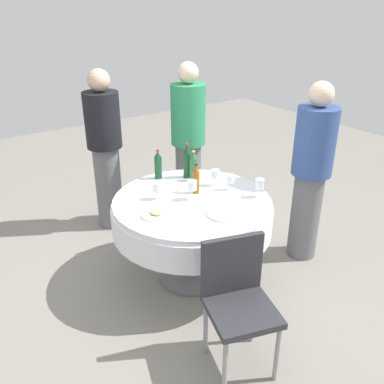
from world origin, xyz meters
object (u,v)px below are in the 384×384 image
bottle_dark_green_north (158,165)px  person_south (311,171)px  wine_glass_far (230,180)px  chair_west (237,294)px  dining_table (192,216)px  wine_glass_rear (157,187)px  person_mid (105,149)px  plate_right (168,187)px  bottle_dark_green_mid (187,162)px  plate_far (156,214)px  bottle_green_south (193,167)px  plate_inner (223,214)px  person_north (188,143)px  bottle_amber_rear (196,179)px  wine_glass_outer (260,184)px  wine_glass_west (191,186)px  wine_glass_left (215,174)px

bottle_dark_green_north → person_south: size_ratio=0.16×
wine_glass_far → person_south: size_ratio=0.08×
wine_glass_far → person_south: (0.26, 0.68, 0.00)m
chair_west → bottle_dark_green_north: bearing=-83.7°
dining_table → wine_glass_rear: size_ratio=8.97×
chair_west → person_mid: bearing=-75.5°
wine_glass_rear → person_south: bearing=70.1°
plate_right → bottle_dark_green_mid: bearing=109.4°
plate_far → chair_west: chair_west is taller
wine_glass_far → plate_far: wine_glass_far is taller
bottle_green_south → plate_right: size_ratio=1.12×
wine_glass_rear → plate_far: (0.23, -0.15, -0.09)m
plate_inner → dining_table: bearing=-172.9°
plate_inner → bottle_dark_green_north: bearing=-176.9°
wine_glass_rear → plate_right: bearing=126.9°
bottle_dark_green_north → chair_west: 1.45m
plate_far → dining_table: bearing=100.8°
wine_glass_far → person_north: person_north is taller
bottle_dark_green_mid → person_south: person_south is taller
bottle_amber_rear → plate_far: (0.15, -0.46, -0.10)m
wine_glass_outer → plate_far: size_ratio=0.70×
bottle_dark_green_north → wine_glass_west: bottle_dark_green_north is taller
bottle_green_south → bottle_dark_green_mid: size_ratio=0.88×
bottle_green_south → wine_glass_west: (0.29, -0.22, -0.01)m
person_south → wine_glass_far: bearing=-95.3°
wine_glass_far → person_mid: bearing=-157.4°
wine_glass_far → plate_inner: (0.31, -0.32, -0.08)m
bottle_green_south → plate_far: bearing=-58.3°
bottle_amber_rear → chair_west: size_ratio=0.29×
person_north → chair_west: (1.75, -0.84, -0.34)m
wine_glass_rear → bottle_green_south: bearing=106.8°
bottle_dark_green_north → chair_west: bearing=-10.9°
person_north → chair_west: bearing=-82.7°
bottle_amber_rear → wine_glass_rear: bearing=-103.9°
bottle_dark_green_north → bottle_dark_green_mid: bottle_dark_green_mid is taller
chair_west → plate_right: bearing=-84.0°
wine_glass_west → chair_west: bearing=-17.0°
plate_inner → chair_west: (0.54, -0.31, -0.23)m
bottle_green_south → wine_glass_left: (0.19, 0.09, -0.03)m
bottle_green_south → wine_glass_far: bearing=23.1°
wine_glass_rear → person_south: (0.45, 1.26, -0.01)m
bottle_dark_green_mid → person_south: bearing=50.2°
plate_far → plate_right: bearing=138.1°
person_south → person_mid: bearing=-126.0°
plate_far → plate_inner: 0.49m
wine_glass_rear → wine_glass_far: bearing=71.6°
wine_glass_outer → plate_right: 0.76m
wine_glass_left → bottle_amber_rear: bearing=-83.6°
bottle_green_south → chair_west: 1.32m
wine_glass_far → chair_west: bearing=-36.8°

